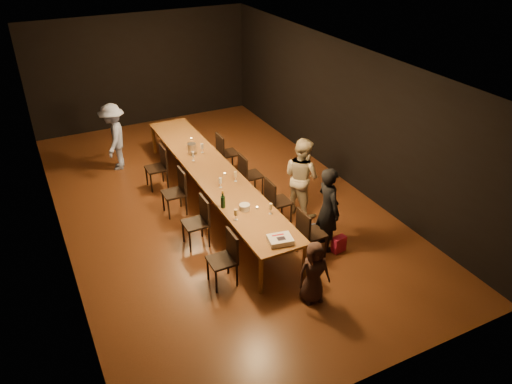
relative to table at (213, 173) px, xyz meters
name	(u,v)px	position (x,y,z in m)	size (l,w,h in m)	color
ground	(215,203)	(0.00, 0.00, -0.70)	(10.00, 10.00, 0.00)	#482812
room_shell	(210,108)	(0.00, 0.00, 1.38)	(6.04, 10.04, 3.02)	black
table	(213,173)	(0.00, 0.00, 0.00)	(0.90, 6.00, 0.75)	brown
chair_right_0	(312,233)	(0.85, -2.40, -0.24)	(0.42, 0.42, 0.93)	black
chair_right_1	(279,201)	(0.85, -1.20, -0.24)	(0.42, 0.42, 0.93)	black
chair_right_2	(251,175)	(0.85, 0.00, -0.24)	(0.42, 0.42, 0.93)	black
chair_right_3	(228,153)	(0.85, 1.20, -0.24)	(0.42, 0.42, 0.93)	black
chair_left_0	(222,260)	(-0.85, -2.40, -0.24)	(0.42, 0.42, 0.93)	black
chair_left_1	(195,223)	(-0.85, -1.20, -0.24)	(0.42, 0.42, 0.93)	black
chair_left_2	(174,193)	(-0.85, 0.00, -0.24)	(0.42, 0.42, 0.93)	black
chair_left_3	(156,168)	(-0.85, 1.20, -0.24)	(0.42, 0.42, 0.93)	black
woman_birthday	(328,209)	(1.22, -2.30, 0.09)	(0.58, 0.38, 1.59)	black
woman_tan	(302,176)	(1.42, -1.08, 0.10)	(0.78, 0.61, 1.60)	beige
man_blue	(114,137)	(-1.41, 2.51, 0.08)	(1.01, 0.58, 1.56)	#8B9FD7
child	(314,272)	(0.25, -3.39, -0.17)	(0.52, 0.34, 1.06)	#392520
gift_bag_red	(339,244)	(1.35, -2.53, -0.55)	(0.25, 0.14, 0.30)	#B41B43
gift_bag_blue	(316,233)	(1.17, -2.05, -0.55)	(0.24, 0.16, 0.30)	blue
birthday_cake	(280,240)	(0.02, -2.73, 0.09)	(0.43, 0.37, 0.09)	white
plate_stack	(245,207)	(-0.06, -1.61, 0.10)	(0.19, 0.19, 0.11)	white
champagne_bottle	(223,199)	(-0.37, -1.37, 0.22)	(0.08, 0.08, 0.34)	black
ice_bucket	(192,148)	(-0.08, 0.99, 0.15)	(0.19, 0.19, 0.21)	#B9BABE
wineglass_0	(236,215)	(-0.33, -1.84, 0.15)	(0.06, 0.06, 0.21)	beige
wineglass_1	(271,209)	(0.28, -1.93, 0.15)	(0.06, 0.06, 0.21)	beige
wineglass_2	(220,183)	(-0.13, -0.69, 0.15)	(0.06, 0.06, 0.21)	silver
wineglass_3	(236,177)	(0.23, -0.60, 0.15)	(0.06, 0.06, 0.21)	beige
wineglass_4	(193,156)	(-0.19, 0.62, 0.15)	(0.06, 0.06, 0.21)	silver
wineglass_5	(202,148)	(0.12, 0.90, 0.15)	(0.06, 0.06, 0.21)	silver
tealight_near	(257,208)	(0.15, -1.67, 0.06)	(0.05, 0.05, 0.03)	#B2B7B2
tealight_mid	(225,174)	(0.15, -0.24, 0.06)	(0.05, 0.05, 0.03)	#B2B7B2
tealight_far	(191,139)	(0.15, 1.67, 0.06)	(0.05, 0.05, 0.03)	#B2B7B2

